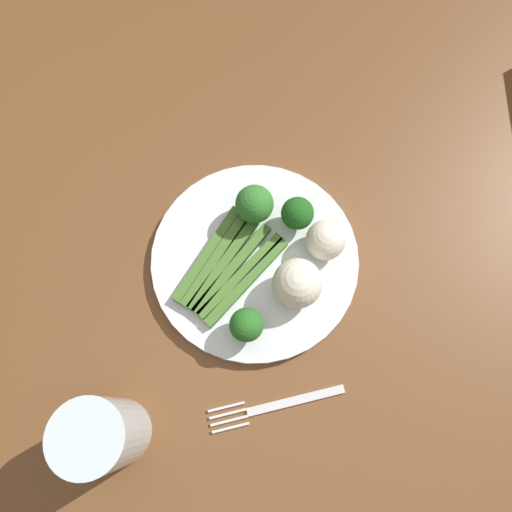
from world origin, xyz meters
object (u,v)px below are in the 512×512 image
object	(u,v)px
broccoli_back_right	(251,325)
broccoli_left	(256,204)
cauliflower_near_fork	(299,283)
cauliflower_mid	(327,240)
broccoli_near_center	(299,213)
plate	(256,259)
fork	(276,405)
water_glass	(105,435)
asparagus_bundle	(229,267)
dining_table	(240,262)

from	to	relation	value
broccoli_back_right	broccoli_left	size ratio (longest dim) A/B	0.83
broccoli_left	cauliflower_near_fork	xyz separation A→B (m)	(-0.11, -0.04, -0.00)
cauliflower_mid	broccoli_back_right	bearing A→B (deg)	131.63
broccoli_back_right	cauliflower_near_fork	xyz separation A→B (m)	(0.04, -0.06, 0.00)
broccoli_near_center	cauliflower_near_fork	xyz separation A→B (m)	(-0.09, 0.01, 0.00)
plate	fork	bearing A→B (deg)	-179.19
broccoli_back_right	water_glass	size ratio (longest dim) A/B	0.42
plate	broccoli_near_center	xyz separation A→B (m)	(0.04, -0.06, 0.04)
cauliflower_mid	fork	bearing A→B (deg)	155.18
cauliflower_near_fork	fork	bearing A→B (deg)	162.30
broccoli_left	broccoli_near_center	distance (m)	0.06
broccoli_back_right	broccoli_left	bearing A→B (deg)	-8.99
cauliflower_mid	fork	size ratio (longest dim) A/B	0.30
cauliflower_mid	broccoli_near_center	bearing A→B (deg)	38.53
asparagus_bundle	cauliflower_mid	distance (m)	0.13
broccoli_left	plate	bearing A→B (deg)	173.68
dining_table	water_glass	bearing A→B (deg)	144.13
broccoli_left	water_glass	bearing A→B (deg)	142.75
asparagus_bundle	fork	distance (m)	0.18
broccoli_near_center	fork	xyz separation A→B (m)	(-0.23, 0.06, -0.04)
plate	asparagus_bundle	xyz separation A→B (m)	(-0.01, 0.04, 0.01)
asparagus_bundle	broccoli_left	xyz separation A→B (m)	(0.07, -0.04, 0.03)
broccoli_near_center	cauliflower_mid	distance (m)	0.05
plate	asparagus_bundle	bearing A→B (deg)	106.52
plate	broccoli_left	size ratio (longest dim) A/B	4.48
cauliflower_mid	fork	xyz separation A→B (m)	(-0.19, 0.09, -0.04)
fork	broccoli_near_center	bearing A→B (deg)	-110.59
cauliflower_mid	asparagus_bundle	bearing A→B (deg)	96.62
dining_table	plate	distance (m)	0.12
broccoli_back_right	broccoli_near_center	distance (m)	0.15
plate	broccoli_back_right	xyz separation A→B (m)	(-0.09, 0.02, 0.04)
dining_table	broccoli_left	xyz separation A→B (m)	(0.02, -0.03, 0.16)
asparagus_bundle	broccoli_back_right	world-z (taller)	broccoli_back_right
asparagus_bundle	broccoli_back_right	distance (m)	0.09
dining_table	cauliflower_mid	distance (m)	0.19
cauliflower_near_fork	fork	xyz separation A→B (m)	(-0.14, 0.04, -0.04)
fork	water_glass	bearing A→B (deg)	-4.08
cauliflower_near_fork	fork	distance (m)	0.15
fork	cauliflower_near_fork	bearing A→B (deg)	-114.24
broccoli_back_right	cauliflower_mid	world-z (taller)	same
asparagus_bundle	cauliflower_near_fork	world-z (taller)	cauliflower_near_fork
dining_table	asparagus_bundle	bearing A→B (deg)	160.80
asparagus_bundle	water_glass	xyz separation A→B (m)	(-0.18, 0.15, 0.04)
broccoli_left	broccoli_near_center	world-z (taller)	broccoli_left
asparagus_bundle	water_glass	bearing A→B (deg)	-175.94
water_glass	broccoli_back_right	bearing A→B (deg)	-58.82
cauliflower_near_fork	fork	world-z (taller)	cauliflower_near_fork
plate	cauliflower_near_fork	world-z (taller)	cauliflower_near_fork
cauliflower_near_fork	plate	bearing A→B (deg)	43.42
plate	broccoli_near_center	bearing A→B (deg)	-54.67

